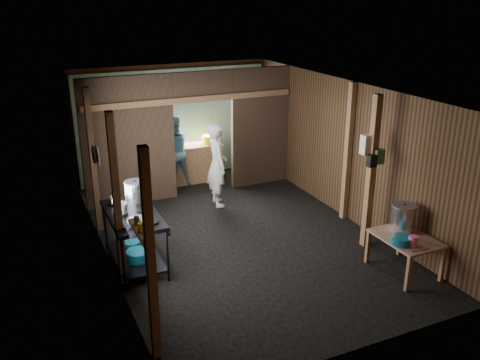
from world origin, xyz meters
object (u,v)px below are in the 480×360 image
stock_pot (403,218)px  prep_table (404,254)px  gas_range (135,239)px  stove_pot_large (135,192)px  pink_bucket (413,241)px  yellow_tub (209,139)px  cook (217,165)px

stock_pot → prep_table: bearing=-115.4°
gas_range → stove_pot_large: size_ratio=4.32×
stock_pot → pink_bucket: (-0.23, -0.49, -0.12)m
stove_pot_large → pink_bucket: 4.35m
stove_pot_large → stock_pot: stove_pot_large is taller
gas_range → pink_bucket: 4.21m
gas_range → yellow_tub: yellow_tub is taller
pink_bucket → cook: bearing=110.4°
gas_range → prep_table: bearing=-27.3°
pink_bucket → yellow_tub: 5.59m
pink_bucket → yellow_tub: (-1.06, 5.48, 0.27)m
pink_bucket → yellow_tub: yellow_tub is taller
gas_range → cook: bearing=39.9°
yellow_tub → stock_pot: bearing=-75.6°
stove_pot_large → cook: bearing=33.5°
prep_table → stock_pot: stock_pot is taller
prep_table → stock_pot: bearing=64.6°
prep_table → stove_pot_large: size_ratio=2.84×
gas_range → pink_bucket: bearing=-31.3°
stock_pot → cook: size_ratio=0.26×
stove_pot_large → stock_pot: size_ratio=0.79×
gas_range → cook: 2.79m
prep_table → yellow_tub: 5.39m
stove_pot_large → yellow_tub: bearing=49.9°
yellow_tub → cook: cook is taller
prep_table → yellow_tub: size_ratio=3.13×
prep_table → stove_pot_large: bearing=145.8°
stove_pot_large → cook: cook is taller
gas_range → stock_pot: bearing=-23.9°
stove_pot_large → yellow_tub: size_ratio=1.10×
stock_pot → cook: bearing=116.1°
cook → stock_pot: bearing=-147.8°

